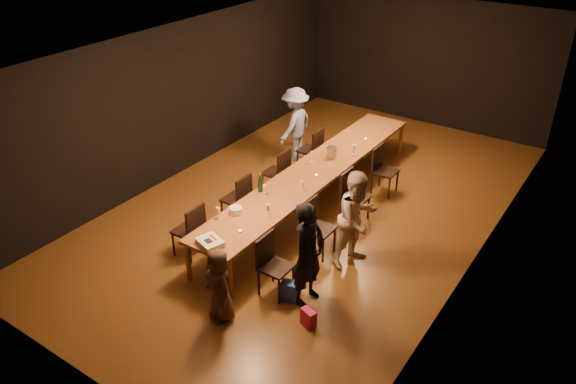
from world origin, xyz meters
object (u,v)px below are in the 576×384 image
Objects in this scene: chair_left_0 at (188,230)px; champagne_bottle at (260,182)px; table at (314,172)px; chair_left_1 at (236,198)px; chair_right_2 at (355,197)px; chair_left_3 at (310,149)px; chair_right_0 at (276,267)px; plate_stack at (236,211)px; woman_tan at (357,219)px; man_blue at (295,124)px; ice_bucket at (331,152)px; chair_right_3 at (386,171)px; chair_left_2 at (276,172)px; birthday_cake at (210,242)px; child at (220,285)px; woman_birthday at (308,254)px; chair_right_1 at (320,229)px.

champagne_bottle reaches higher than chair_left_0.
table is 6.45× the size of chair_left_1.
chair_left_3 is at bearing -125.22° from chair_right_2.
chair_right_0 is 4.57× the size of plate_stack.
woman_tan reaches higher than man_blue.
ice_bucket is (1.39, -0.88, 0.07)m from man_blue.
chair_right_3 and chair_left_3 have the same top height.
man_blue is at bearing -149.94° from chair_right_0.
chair_right_3 is 1.00× the size of chair_left_3.
chair_left_2 reaches higher than birthday_cake.
chair_right_0 is at bearing -154.72° from chair_left_3.
ice_bucket reaches higher than chair_right_0.
woman_tan is 2.36m from child.
child is at bearing 142.75° from woman_birthday.
chair_left_3 is 4.12m from birthday_cake.
table is at bearing 70.09° from woman_tan.
woman_tan reaches higher than chair_left_2.
chair_left_3 is (0.00, 2.40, 0.00)m from chair_left_1.
chair_left_1 is 0.85× the size of child.
chair_right_0 is 1.00× the size of chair_left_2.
woman_tan is (0.59, 1.32, 0.33)m from chair_right_0.
child reaches higher than chair_left_3.
chair_right_0 is 1.00× the size of chair_right_2.
chair_right_1 is 2.05m from ice_bucket.
woman_tan reaches higher than chair_left_1.
table is 1.80m from woman_tan.
chair_right_1 is at bearing 25.55° from woman_birthday.
plate_stack is (1.17, -3.45, 0.02)m from man_blue.
chair_right_1 is 4.57× the size of plate_stack.
chair_left_1 is at bearing -35.31° from chair_right_3.
chair_left_1 reaches higher than table.
man_blue is at bearing -123.58° from chair_right_2.
chair_left_2 is 1.63m from man_blue.
woman_tan is (1.44, -1.08, 0.09)m from table.
chair_left_1 is at bearing -125.22° from chair_right_0.
birthday_cake is at bearing -12.01° from chair_right_3.
plate_stack is at bearing -94.81° from ice_bucket.
man_blue is 1.64m from ice_bucket.
chair_left_3 is at bearing 0.00° from chair_left_0.
chair_right_1 and chair_left_1 have the same top height.
chair_left_0 is 0.84m from plate_stack.
chair_left_0 is 0.59× the size of woman_tan.
chair_right_3 is 2.13× the size of birthday_cake.
champagne_bottle is at bearing 118.95° from birthday_cake.
chair_left_3 is 4.57× the size of plate_stack.
chair_left_0 is at bearing -105.41° from ice_bucket.
ice_bucket is (0.83, 3.02, 0.39)m from chair_left_0.
champagne_bottle reaches higher than ice_bucket.
chair_right_1 is (0.85, -1.20, -0.24)m from table.
woman_tan reaches higher than chair_right_3.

